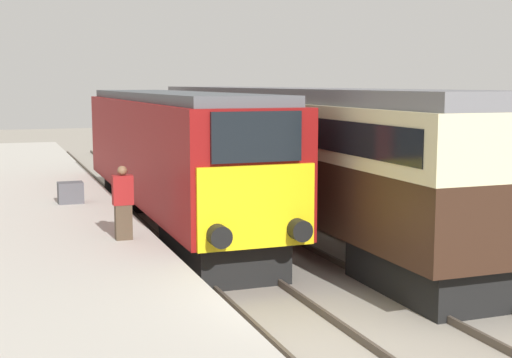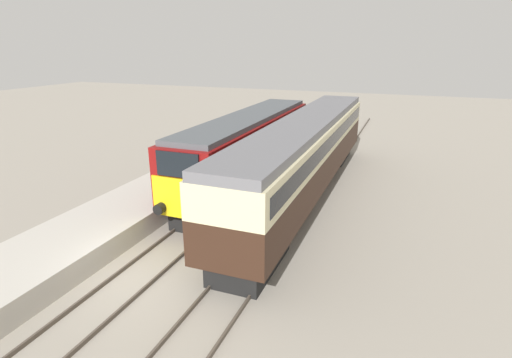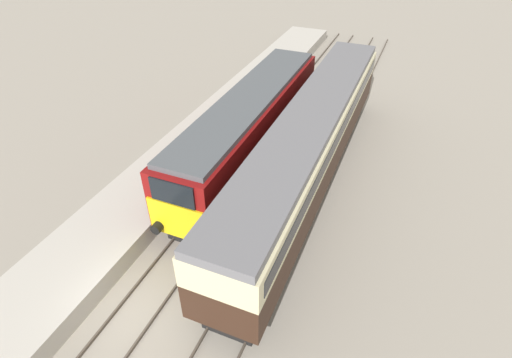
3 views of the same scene
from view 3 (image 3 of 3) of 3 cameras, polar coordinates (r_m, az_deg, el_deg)
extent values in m
plane|color=gray|center=(15.85, -16.47, -17.68)|extent=(120.00, 120.00, 0.00)
cube|color=#B7B2A8|center=(21.58, -11.42, 1.92)|extent=(3.50, 50.00, 0.88)
cube|color=#4C4238|center=(18.69, -9.38, -5.60)|extent=(0.07, 60.00, 0.14)
cube|color=#4C4238|center=(18.13, -5.44, -6.83)|extent=(0.07, 60.00, 0.14)
cube|color=#4C4238|center=(17.51, 0.36, -8.55)|extent=(0.07, 60.00, 0.14)
cube|color=#4C4238|center=(17.19, 4.86, -9.83)|extent=(0.07, 60.00, 0.14)
cube|color=black|center=(18.48, -6.68, -4.10)|extent=(2.03, 4.00, 1.00)
cube|color=black|center=(25.69, 3.36, 8.81)|extent=(2.03, 4.00, 1.00)
cube|color=maroon|center=(20.88, -0.91, 7.78)|extent=(2.70, 14.50, 2.80)
cube|color=yellow|center=(16.02, -11.28, -5.93)|extent=(2.48, 0.10, 1.68)
cube|color=black|center=(15.12, -11.90, -2.00)|extent=(1.89, 0.10, 1.01)
cube|color=#4C5156|center=(20.19, -0.95, 11.56)|extent=(2.38, 13.92, 0.24)
cylinder|color=black|center=(16.63, -13.95, -6.79)|extent=(0.44, 0.35, 0.44)
cylinder|color=black|center=(15.87, -8.84, -8.54)|extent=(0.44, 0.35, 0.44)
cube|color=black|center=(15.26, -1.30, -15.37)|extent=(1.89, 3.60, 0.95)
cube|color=black|center=(27.16, 12.07, 9.62)|extent=(1.89, 3.60, 0.95)
cube|color=#331E14|center=(19.90, 7.62, 3.64)|extent=(2.70, 19.91, 1.59)
cube|color=beige|center=(19.17, 7.96, 7.20)|extent=(2.71, 19.91, 1.25)
cube|color=black|center=(19.17, 7.96, 7.20)|extent=(2.75, 19.11, 0.69)
cube|color=slate|center=(18.79, 8.17, 9.34)|extent=(2.48, 19.91, 0.36)
cube|color=#473828|center=(18.85, -13.40, -1.03)|extent=(0.36, 0.24, 0.78)
cube|color=maroon|center=(18.44, -13.70, 0.72)|extent=(0.44, 0.26, 0.65)
sphere|color=brown|center=(18.20, -13.90, 1.81)|extent=(0.21, 0.21, 0.21)
cube|color=#4C4C51|center=(22.87, -7.29, 6.74)|extent=(0.70, 0.56, 0.60)
camera|label=1|loc=(15.12, -64.92, -22.80)|focal=50.00mm
camera|label=2|loc=(5.94, -63.58, -85.62)|focal=28.00mm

